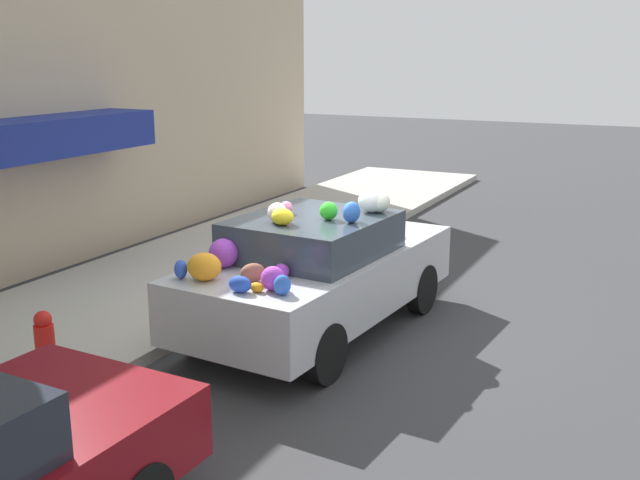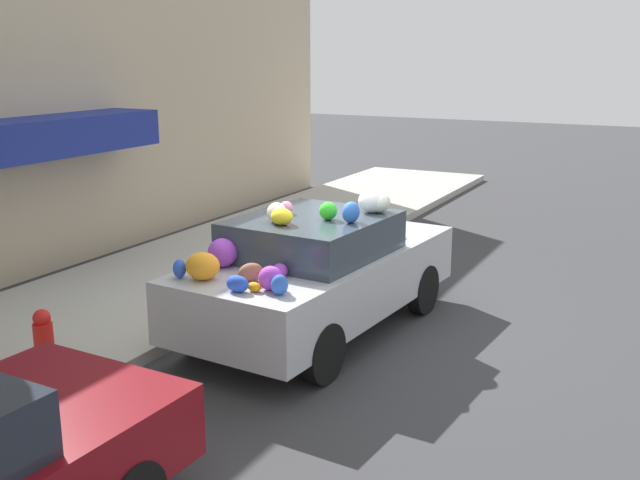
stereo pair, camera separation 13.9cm
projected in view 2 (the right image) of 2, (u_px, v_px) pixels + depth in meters
The scene contains 5 objects.
ground_plane at pixel (311, 329), 9.35m from camera, with size 60.00×60.00×0.00m, color #38383A.
sidewalk_curb at pixel (142, 292), 10.54m from camera, with size 24.00×3.20×0.15m.
building_facade at pixel (12, 84), 10.85m from camera, with size 18.00×1.20×5.90m.
fire_hydrant at pixel (44, 343), 7.61m from camera, with size 0.20×0.20×0.70m.
art_car at pixel (318, 270), 9.07m from camera, with size 4.20×2.07×1.76m.
Camera 2 is at (-7.76, -4.15, 3.36)m, focal length 42.00 mm.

